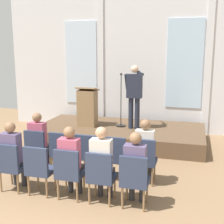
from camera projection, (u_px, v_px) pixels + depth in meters
The scene contains 21 objects.
rear_partition at pixel (132, 63), 9.72m from camera, with size 8.52×0.14×4.42m.
stage_platform at pixel (120, 134), 8.76m from camera, with size 4.78×2.32×0.42m, color brown.
speaker at pixel (134, 92), 8.35m from camera, with size 0.50×0.69×1.79m.
mic_stand at pixel (121, 115), 8.73m from camera, with size 0.28×0.28×1.55m.
lectern at pixel (87, 107), 8.76m from camera, with size 0.60×0.48×1.16m.
chair_r0_c0 at pixel (37, 148), 6.48m from camera, with size 0.46×0.44×0.94m.
audience_r0_c0 at pixel (39, 138), 6.52m from camera, with size 0.36×0.39×1.30m.
chair_r0_c1 at pixel (62, 150), 6.32m from camera, with size 0.46×0.44×0.94m.
chair_r0_c2 at pixel (88, 153), 6.17m from camera, with size 0.46×0.44×0.94m.
chair_r0_c3 at pixel (115, 155), 6.02m from camera, with size 0.46×0.44×0.94m.
chair_r0_c4 at pixel (144, 158), 5.87m from camera, with size 0.46×0.44×0.94m.
audience_r0_c4 at pixel (145, 148), 5.91m from camera, with size 0.36×0.39×1.30m.
chair_r1_c0 at pixel (11, 164), 5.56m from camera, with size 0.46×0.44×0.94m.
audience_r1_c0 at pixel (13, 152), 5.59m from camera, with size 0.36×0.39×1.33m.
chair_r1_c1 at pixel (39, 167), 5.40m from camera, with size 0.46×0.44×0.94m.
chair_r1_c2 at pixel (69, 171), 5.25m from camera, with size 0.46×0.44×0.94m.
audience_r1_c2 at pixel (71, 158), 5.29m from camera, with size 0.36×0.39×1.32m.
chair_r1_c3 at pixel (101, 174), 5.10m from camera, with size 0.46×0.44×0.94m.
audience_r1_c3 at pixel (102, 161), 5.13m from camera, with size 0.36×0.39×1.35m.
chair_r1_c4 at pixel (134, 178), 4.95m from camera, with size 0.46×0.44×0.94m.
audience_r1_c4 at pixel (136, 165), 4.99m from camera, with size 0.36×0.39×1.30m.
Camera 1 is at (2.05, -2.71, 2.59)m, focal length 48.13 mm.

